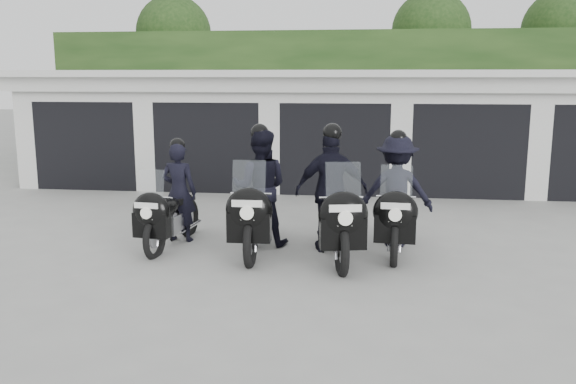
# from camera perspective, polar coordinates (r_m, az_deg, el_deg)

# --- Properties ---
(ground) EXTENTS (80.00, 80.00, 0.00)m
(ground) POSITION_cam_1_polar(r_m,az_deg,el_deg) (9.38, 2.63, -6.77)
(ground) COLOR #989893
(ground) RESTS_ON ground
(garage_block) EXTENTS (16.40, 6.80, 2.96)m
(garage_block) POSITION_cam_1_polar(r_m,az_deg,el_deg) (17.04, 4.79, 6.06)
(garage_block) COLOR silver
(garage_block) RESTS_ON ground
(background_vegetation) EXTENTS (20.00, 3.90, 5.80)m
(background_vegetation) POSITION_cam_1_polar(r_m,az_deg,el_deg) (21.83, 6.37, 10.62)
(background_vegetation) COLOR #193212
(background_vegetation) RESTS_ON ground
(police_bike_a) EXTENTS (0.78, 2.12, 1.85)m
(police_bike_a) POSITION_cam_1_polar(r_m,az_deg,el_deg) (10.42, -10.79, -0.98)
(police_bike_a) COLOR black
(police_bike_a) RESTS_ON ground
(police_bike_b) EXTENTS (0.98, 2.44, 2.12)m
(police_bike_b) POSITION_cam_1_polar(r_m,az_deg,el_deg) (10.04, -2.79, -0.32)
(police_bike_b) COLOR black
(police_bike_b) RESTS_ON ground
(police_bike_c) EXTENTS (1.28, 2.46, 2.16)m
(police_bike_c) POSITION_cam_1_polar(r_m,az_deg,el_deg) (9.69, 4.25, -0.63)
(police_bike_c) COLOR black
(police_bike_c) RESTS_ON ground
(police_bike_d) EXTENTS (1.25, 2.32, 2.02)m
(police_bike_d) POSITION_cam_1_polar(r_m,az_deg,el_deg) (10.19, 10.09, -0.50)
(police_bike_d) COLOR black
(police_bike_d) RESTS_ON ground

